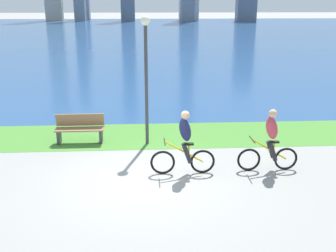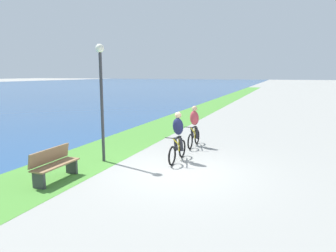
{
  "view_description": "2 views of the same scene",
  "coord_description": "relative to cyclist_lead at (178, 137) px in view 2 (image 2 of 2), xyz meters",
  "views": [
    {
      "loc": [
        0.09,
        -9.02,
        4.26
      ],
      "look_at": [
        0.68,
        0.91,
        1.12
      ],
      "focal_mm": 42.48,
      "sensor_mm": 36.0,
      "label": 1
    },
    {
      "loc": [
        -8.42,
        -2.93,
        2.93
      ],
      "look_at": [
        0.96,
        0.67,
        1.2
      ],
      "focal_mm": 32.7,
      "sensor_mm": 36.0,
      "label": 2
    }
  ],
  "objects": [
    {
      "name": "ground_plane",
      "position": [
        -1.06,
        -0.36,
        -0.84
      ],
      "size": [
        300.0,
        300.0,
        0.0
      ],
      "primitive_type": "plane",
      "color": "gray"
    },
    {
      "name": "lamppost_tall",
      "position": [
        -0.92,
        2.33,
        1.7
      ],
      "size": [
        0.28,
        0.28,
        3.86
      ],
      "color": "#38383D",
      "rests_on": "ground"
    },
    {
      "name": "cyclist_trailing",
      "position": [
        2.23,
        0.08,
        -0.0
      ],
      "size": [
        1.6,
        0.52,
        1.66
      ],
      "color": "black",
      "rests_on": "ground"
    },
    {
      "name": "bench_near_path",
      "position": [
        -3.02,
        2.56,
        -0.39
      ],
      "size": [
        1.5,
        0.47,
        0.9
      ],
      "color": "olive",
      "rests_on": "ground"
    },
    {
      "name": "cyclist_lead",
      "position": [
        0.0,
        0.0,
        0.0
      ],
      "size": [
        1.66,
        0.52,
        1.68
      ],
      "color": "black",
      "rests_on": "ground"
    },
    {
      "name": "grass_strip_bayside",
      "position": [
        -1.06,
        3.08,
        -0.83
      ],
      "size": [
        120.0,
        2.64,
        0.01
      ],
      "primitive_type": "cube",
      "color": "#478433",
      "rests_on": "ground"
    }
  ]
}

